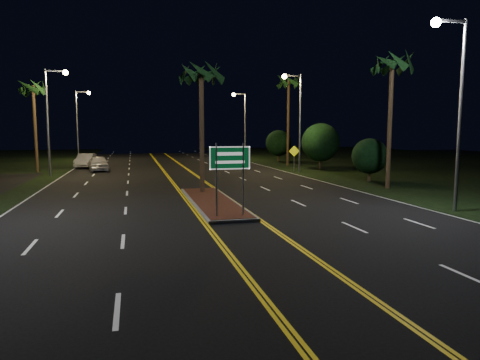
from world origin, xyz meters
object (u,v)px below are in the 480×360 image
object	(u,v)px
median_island	(213,202)
streetlight_right_near	(455,92)
highway_sign	(230,165)
palm_left_far	(33,88)
car_near	(99,162)
warning_sign	(294,155)
streetlight_right_far	(242,118)
palm_median	(201,73)
streetlight_left_far	(80,117)
palm_right_far	(289,83)
car_far	(86,159)
streetlight_right_mid	(296,111)
shrub_near	(370,156)
streetlight_left_mid	(52,110)
palm_right_near	(392,64)
shrub_mid	(320,142)
shrub_far	(279,143)

from	to	relation	value
median_island	streetlight_right_near	world-z (taller)	streetlight_right_near
highway_sign	palm_left_far	distance (m)	28.77
car_near	warning_sign	size ratio (longest dim) A/B	2.10
streetlight_right_far	palm_median	world-z (taller)	streetlight_right_far
streetlight_left_far	palm_right_far	world-z (taller)	palm_right_far
streetlight_right_near	car_far	xyz separation A→B (m)	(-19.56, 30.70, -4.81)
palm_median	streetlight_right_mid	bearing A→B (deg)	47.30
palm_median	shrub_near	bearing A→B (deg)	14.53
streetlight_right_mid	car_far	xyz separation A→B (m)	(-19.56, 10.70, -4.81)
streetlight_left_mid	car_far	world-z (taller)	streetlight_left_mid
streetlight_left_mid	palm_right_near	distance (m)	27.14
median_island	warning_sign	distance (m)	19.27
shrub_mid	warning_sign	size ratio (longest dim) A/B	1.87
warning_sign	palm_median	bearing A→B (deg)	-125.30
shrub_mid	shrub_near	bearing A→B (deg)	-92.86
streetlight_left_mid	shrub_far	world-z (taller)	streetlight_left_mid
shrub_mid	shrub_far	bearing A→B (deg)	90.95
highway_sign	shrub_far	xyz separation A→B (m)	(13.80, 33.20, -0.07)
palm_right_far	shrub_far	xyz separation A→B (m)	(1.00, 6.00, -6.81)
palm_right_far	shrub_mid	distance (m)	8.87
streetlight_left_mid	car_near	distance (m)	7.19
shrub_far	car_near	xyz separation A→B (m)	(-21.13, -7.77, -1.47)
highway_sign	warning_sign	size ratio (longest dim) A/B	1.30
palm_right_far	car_near	xyz separation A→B (m)	(-20.13, -1.77, -8.28)
palm_right_near	palm_right_far	world-z (taller)	palm_right_far
palm_left_far	car_far	world-z (taller)	palm_left_far
highway_sign	palm_right_near	world-z (taller)	palm_right_near
streetlight_right_near	palm_right_near	xyz separation A→B (m)	(1.89, 8.00, 2.56)
palm_right_near	car_near	size ratio (longest dim) A/B	1.79
shrub_far	car_far	world-z (taller)	shrub_far
highway_sign	streetlight_left_mid	distance (m)	23.93
palm_right_far	car_far	xyz separation A→B (m)	(-21.75, 2.70, -8.29)
streetlight_left_far	shrub_near	xyz separation A→B (m)	(24.11, -30.00, -3.71)
streetlight_right_near	streetlight_left_mid	bearing A→B (deg)	133.97
median_island	streetlight_right_far	size ratio (longest dim) A/B	1.14
car_near	warning_sign	bearing A→B (deg)	-23.61
highway_sign	palm_median	distance (m)	9.11
streetlight_right_near	shrub_mid	world-z (taller)	streetlight_right_near
palm_right_far	median_island	bearing A→B (deg)	-119.10
palm_median	car_far	world-z (taller)	palm_median
streetlight_right_near	streetlight_right_mid	size ratio (longest dim) A/B	1.00
streetlight_right_near	median_island	bearing A→B (deg)	154.77
palm_left_far	shrub_mid	world-z (taller)	palm_left_far
palm_right_far	streetlight_left_mid	bearing A→B (deg)	-165.63
streetlight_left_far	car_far	distance (m)	12.40
palm_left_far	palm_right_near	world-z (taller)	palm_right_near
palm_left_far	car_near	xyz separation A→B (m)	(5.47, 0.23, -6.88)
streetlight_right_mid	palm_left_far	size ratio (longest dim) A/B	1.02
streetlight_right_near	palm_median	xyz separation A→B (m)	(-10.61, 8.50, 1.62)
car_far	streetlight_right_near	bearing A→B (deg)	-50.11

